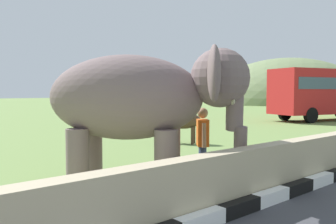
% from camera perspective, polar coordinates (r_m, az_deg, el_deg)
% --- Properties ---
extents(barrier_parapet, '(28.00, 0.36, 1.00)m').
position_cam_1_polar(barrier_parapet, '(4.97, -3.94, -14.31)').
color(barrier_parapet, tan).
rests_on(barrier_parapet, ground_plane).
extents(elephant, '(3.82, 3.85, 2.85)m').
position_cam_1_polar(elephant, '(7.04, -3.93, 2.05)').
color(elephant, '#705C5D').
rests_on(elephant, ground_plane).
extents(person_handler, '(0.50, 0.58, 1.66)m').
position_cam_1_polar(person_handler, '(7.77, 5.62, -4.69)').
color(person_handler, navy).
rests_on(person_handler, ground_plane).
extents(bus_red, '(9.00, 4.73, 3.50)m').
position_cam_1_polar(bus_red, '(26.98, 24.42, 3.19)').
color(bus_red, '#B21E1E').
rests_on(bus_red, ground_plane).
extents(cow_near, '(1.46, 1.77, 1.23)m').
position_cam_1_polar(cow_near, '(13.61, 2.03, -1.46)').
color(cow_near, '#473323').
rests_on(cow_near, ground_plane).
extents(hill_east, '(31.31, 25.05, 15.54)m').
position_cam_1_polar(hill_east, '(64.80, 19.01, 1.38)').
color(hill_east, '#6D7F53').
rests_on(hill_east, ground_plane).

